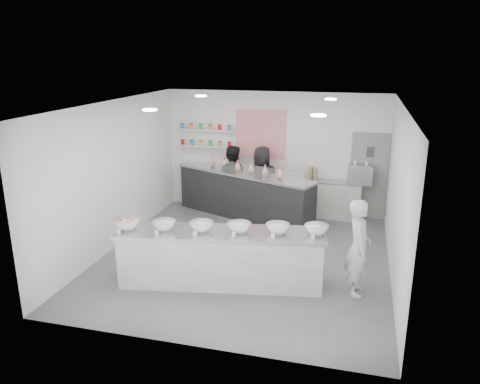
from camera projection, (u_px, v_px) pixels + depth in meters
name	position (u px, v px, depth m)	size (l,w,h in m)	color
floor	(245.00, 257.00, 9.26)	(6.00, 6.00, 0.00)	#515156
ceiling	(245.00, 105.00, 8.40)	(6.00, 6.00, 0.00)	white
back_wall	(274.00, 153.00, 11.61)	(5.50, 5.50, 0.00)	white
left_wall	(114.00, 175.00, 9.49)	(6.00, 6.00, 0.00)	white
right_wall	(398.00, 196.00, 8.17)	(6.00, 6.00, 0.00)	white
back_door	(368.00, 177.00, 11.16)	(0.88, 0.04, 2.10)	gray
pattern_panel	(261.00, 134.00, 11.54)	(1.25, 0.03, 1.20)	red
jar_shelf_lower	(206.00, 146.00, 11.91)	(1.45, 0.22, 0.04)	silver
jar_shelf_upper	(206.00, 130.00, 11.79)	(1.45, 0.22, 0.04)	silver
preserve_jars	(206.00, 135.00, 11.81)	(1.45, 0.10, 0.56)	#FA011C
downlight_0	(150.00, 110.00, 7.81)	(0.24, 0.24, 0.02)	white
downlight_1	(319.00, 115.00, 7.14)	(0.24, 0.24, 0.02)	white
downlight_2	(201.00, 96.00, 10.22)	(0.24, 0.24, 0.02)	white
downlight_3	(331.00, 99.00, 9.55)	(0.24, 0.24, 0.02)	white
prep_counter	(221.00, 258.00, 8.11)	(3.56, 0.81, 0.97)	#9E9E99
back_bar	(244.00, 195.00, 11.35)	(3.67, 0.67, 1.14)	black
sneeze_guard	(236.00, 169.00, 10.89)	(3.62, 0.02, 0.31)	white
espresso_ledge	(335.00, 200.00, 11.33)	(1.24, 0.39, 0.92)	#9E9E99
espresso_machine	(360.00, 174.00, 11.00)	(0.57, 0.40, 0.44)	#93969E
cup_stacks	(313.00, 174.00, 11.29)	(0.24, 0.24, 0.30)	gray
prep_bowls	(220.00, 227.00, 7.95)	(3.66, 0.51, 0.16)	white
label_cards	(206.00, 240.00, 7.50)	(3.31, 0.04, 0.07)	white
cookie_bags	(244.00, 167.00, 11.14)	(2.15, 0.15, 0.27)	pink
woman_prep	(358.00, 248.00, 7.68)	(0.60, 0.39, 1.65)	silver
staff_left	(232.00, 179.00, 11.66)	(0.83, 0.65, 1.71)	black
staff_right	(262.00, 181.00, 11.48)	(0.84, 0.55, 1.73)	black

